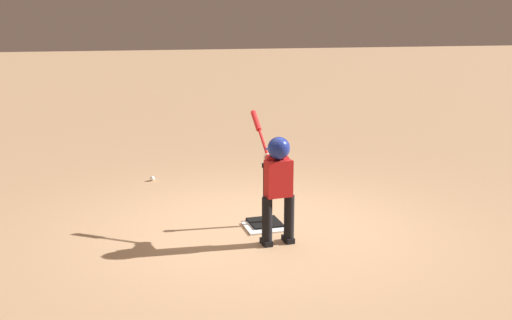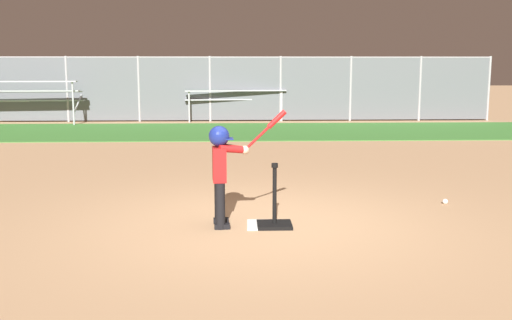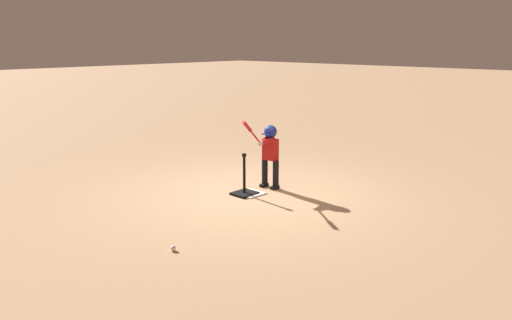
{
  "view_description": "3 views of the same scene",
  "coord_description": "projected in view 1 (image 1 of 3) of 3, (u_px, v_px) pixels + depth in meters",
  "views": [
    {
      "loc": [
        -6.39,
        1.91,
        2.37
      ],
      "look_at": [
        0.01,
        0.03,
        0.82
      ],
      "focal_mm": 42.0,
      "sensor_mm": 36.0,
      "label": 1
    },
    {
      "loc": [
        -0.38,
        -6.91,
        1.89
      ],
      "look_at": [
        -0.13,
        -0.07,
        0.79
      ],
      "focal_mm": 42.0,
      "sensor_mm": 36.0,
      "label": 2
    },
    {
      "loc": [
        6.2,
        5.91,
        2.68
      ],
      "look_at": [
        0.08,
        0.18,
        0.68
      ],
      "focal_mm": 35.0,
      "sensor_mm": 36.0,
      "label": 3
    }
  ],
  "objects": [
    {
      "name": "baseball",
      "position": [
        152.0,
        179.0,
        9.09
      ],
      "size": [
        0.07,
        0.07,
        0.07
      ],
      "primitive_type": "sphere",
      "color": "white",
      "rests_on": "ground_plane"
    },
    {
      "name": "batter_child",
      "position": [
        277.0,
        176.0,
        6.39
      ],
      "size": [
        0.91,
        0.38,
        1.37
      ],
      "color": "black",
      "rests_on": "ground_plane"
    },
    {
      "name": "batting_tee",
      "position": [
        265.0,
        215.0,
        7.11
      ],
      "size": [
        0.41,
        0.37,
        0.76
      ],
      "color": "black",
      "rests_on": "ground_plane"
    },
    {
      "name": "home_plate",
      "position": [
        264.0,
        227.0,
        7.03
      ],
      "size": [
        0.45,
        0.45,
        0.02
      ],
      "primitive_type": "cube",
      "rotation": [
        0.0,
        0.0,
        -0.02
      ],
      "color": "white",
      "rests_on": "ground_plane"
    },
    {
      "name": "ground_plane",
      "position": [
        259.0,
        228.0,
        7.03
      ],
      "size": [
        90.0,
        90.0,
        0.0
      ],
      "primitive_type": "plane",
      "color": "tan"
    }
  ]
}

